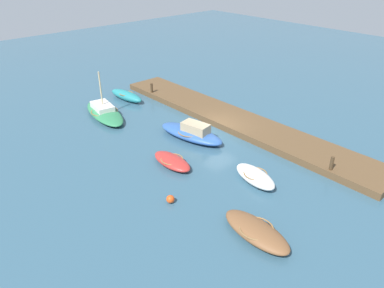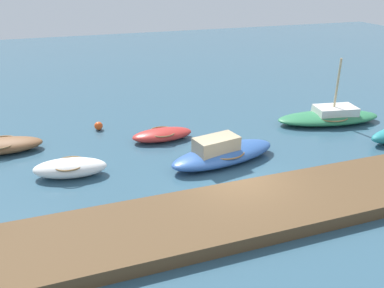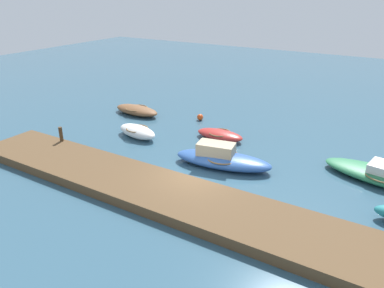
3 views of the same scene
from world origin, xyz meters
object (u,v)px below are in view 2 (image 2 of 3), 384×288
object	(u,v)px
motorboat_blue	(223,153)
dinghy_white	(70,168)
sailboat_green	(329,116)
rowboat_brown	(1,146)
rowboat_red	(162,134)
marker_buoy	(99,126)

from	to	relation	value
motorboat_blue	dinghy_white	xyz separation A→B (m)	(-6.51, 0.95, -0.09)
motorboat_blue	sailboat_green	size ratio (longest dim) A/B	0.88
motorboat_blue	dinghy_white	distance (m)	6.58
dinghy_white	rowboat_brown	distance (m)	4.60
rowboat_red	rowboat_brown	distance (m)	7.68
sailboat_green	rowboat_brown	distance (m)	17.22
rowboat_brown	marker_buoy	distance (m)	4.91
rowboat_brown	marker_buoy	bearing A→B (deg)	19.18
motorboat_blue	sailboat_green	world-z (taller)	sailboat_green
dinghy_white	rowboat_brown	size ratio (longest dim) A/B	0.83
marker_buoy	rowboat_red	bearing A→B (deg)	-40.87
rowboat_red	rowboat_brown	size ratio (longest dim) A/B	0.80
marker_buoy	rowboat_brown	bearing A→B (deg)	-164.17
motorboat_blue	marker_buoy	bearing A→B (deg)	118.44
sailboat_green	rowboat_brown	size ratio (longest dim) A/B	1.60
rowboat_red	marker_buoy	distance (m)	3.79
dinghy_white	marker_buoy	size ratio (longest dim) A/B	7.15
dinghy_white	rowboat_brown	bearing A→B (deg)	140.18
sailboat_green	motorboat_blue	bearing A→B (deg)	-151.59
dinghy_white	rowboat_red	world-z (taller)	dinghy_white
motorboat_blue	rowboat_red	world-z (taller)	motorboat_blue
rowboat_brown	marker_buoy	size ratio (longest dim) A/B	8.65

